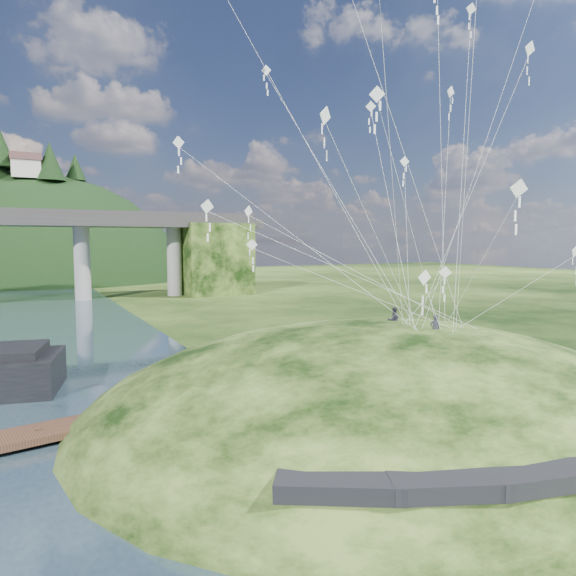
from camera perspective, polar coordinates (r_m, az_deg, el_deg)
name	(u,v)px	position (r m, az deg, el deg)	size (l,w,h in m)	color
ground	(272,448)	(25.53, -1.77, -17.37)	(320.00, 320.00, 0.00)	black
grass_hill	(380,435)	(31.64, 10.22, -15.80)	(36.00, 32.00, 13.00)	black
footpath	(567,450)	(22.50, 28.62, -15.51)	(22.29, 5.84, 0.83)	black
wooden_dock	(103,420)	(29.40, -19.85, -13.65)	(14.64, 4.68, 1.03)	#341F15
kite_flyers	(405,309)	(31.68, 12.88, -2.32)	(0.96, 4.22, 1.66)	#252631
kite_swarm	(387,115)	(31.10, 10.90, 18.35)	(20.93, 17.20, 20.40)	white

